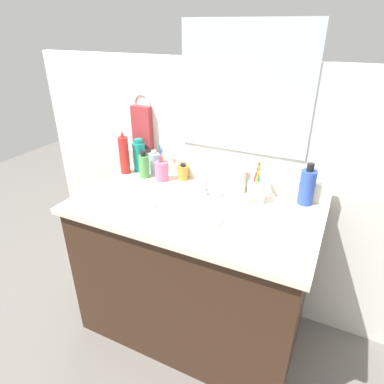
# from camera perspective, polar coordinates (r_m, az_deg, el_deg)

# --- Properties ---
(ground_plane) EXTENTS (6.00, 6.00, 0.00)m
(ground_plane) POSITION_cam_1_polar(r_m,az_deg,el_deg) (1.90, 0.02, -21.93)
(ground_plane) COLOR #66605B
(vanity_cabinet) EXTENTS (1.03, 0.52, 0.70)m
(vanity_cabinet) POSITION_cam_1_polar(r_m,az_deg,el_deg) (1.65, 0.02, -13.92)
(vanity_cabinet) COLOR #382316
(vanity_cabinet) RESTS_ON ground_plane
(countertop) EXTENTS (1.07, 0.57, 0.03)m
(countertop) POSITION_cam_1_polar(r_m,az_deg,el_deg) (1.44, 0.02, -2.93)
(countertop) COLOR beige
(countertop) RESTS_ON vanity_cabinet
(backsplash) EXTENTS (1.07, 0.02, 0.09)m
(backsplash) POSITION_cam_1_polar(r_m,az_deg,el_deg) (1.64, 4.20, 3.12)
(backsplash) COLOR beige
(backsplash) RESTS_ON countertop
(back_wall) EXTENTS (2.17, 0.04, 1.30)m
(back_wall) POSITION_cam_1_polar(r_m,az_deg,el_deg) (1.74, 4.84, 0.19)
(back_wall) COLOR silver
(back_wall) RESTS_ON ground_plane
(mirror_panel) EXTENTS (0.60, 0.01, 0.56)m
(mirror_panel) POSITION_cam_1_polar(r_m,az_deg,el_deg) (1.52, 8.97, 17.02)
(mirror_panel) COLOR #B2BCC6
(towel_ring) EXTENTS (0.10, 0.01, 0.10)m
(towel_ring) POSITION_cam_1_polar(r_m,az_deg,el_deg) (1.78, -8.51, 14.83)
(towel_ring) COLOR silver
(hand_towel) EXTENTS (0.11, 0.04, 0.22)m
(hand_towel) POSITION_cam_1_polar(r_m,az_deg,el_deg) (1.79, -8.57, 10.96)
(hand_towel) COLOR #A53338
(sink_basin) EXTENTS (0.33, 0.33, 0.11)m
(sink_basin) POSITION_cam_1_polar(r_m,az_deg,el_deg) (1.40, -1.10, -4.59)
(sink_basin) COLOR white
(sink_basin) RESTS_ON countertop
(faucet) EXTENTS (0.16, 0.10, 0.08)m
(faucet) POSITION_cam_1_polar(r_m,az_deg,el_deg) (1.53, 2.17, 0.69)
(faucet) COLOR silver
(faucet) RESTS_ON countertop
(bottle_lotion_white) EXTENTS (0.07, 0.07, 0.14)m
(bottle_lotion_white) POSITION_cam_1_polar(r_m,az_deg,el_deg) (1.55, 8.02, 2.16)
(bottle_lotion_white) COLOR white
(bottle_lotion_white) RESTS_ON countertop
(bottle_toner_green) EXTENTS (0.05, 0.05, 0.14)m
(bottle_toner_green) POSITION_cam_1_polar(r_m,az_deg,el_deg) (1.70, -8.24, 4.48)
(bottle_toner_green) COLOR #4C9E4C
(bottle_toner_green) RESTS_ON countertop
(bottle_shampoo_blue) EXTENTS (0.06, 0.06, 0.19)m
(bottle_shampoo_blue) POSITION_cam_1_polar(r_m,az_deg,el_deg) (1.50, 19.18, 0.88)
(bottle_shampoo_blue) COLOR #2D4CB2
(bottle_shampoo_blue) RESTS_ON countertop
(bottle_gel_clear) EXTENTS (0.05, 0.05, 0.12)m
(bottle_gel_clear) POSITION_cam_1_polar(r_m,az_deg,el_deg) (1.75, -6.53, 5.01)
(bottle_gel_clear) COLOR silver
(bottle_gel_clear) RESTS_ON countertop
(bottle_oil_amber) EXTENTS (0.05, 0.05, 0.09)m
(bottle_oil_amber) POSITION_cam_1_polar(r_m,az_deg,el_deg) (1.67, -1.54, 3.38)
(bottle_oil_amber) COLOR gold
(bottle_oil_amber) RESTS_ON countertop
(bottle_mouthwash_teal) EXTENTS (0.07, 0.07, 0.17)m
(bottle_mouthwash_teal) POSITION_cam_1_polar(r_m,az_deg,el_deg) (1.78, -9.04, 6.12)
(bottle_mouthwash_teal) COLOR teal
(bottle_mouthwash_teal) RESTS_ON countertop
(bottle_spray_red) EXTENTS (0.05, 0.05, 0.23)m
(bottle_spray_red) POSITION_cam_1_polar(r_m,az_deg,el_deg) (1.76, -11.59, 6.31)
(bottle_spray_red) COLOR red
(bottle_spray_red) RESTS_ON countertop
(cup_pink) EXTENTS (0.07, 0.09, 0.19)m
(cup_pink) POSITION_cam_1_polar(r_m,az_deg,el_deg) (1.66, -5.23, 3.80)
(cup_pink) COLOR #D16693
(cup_pink) RESTS_ON countertop
(cup_white_ceramic) EXTENTS (0.08, 0.09, 0.19)m
(cup_white_ceramic) POSITION_cam_1_polar(r_m,az_deg,el_deg) (1.48, 10.99, 0.19)
(cup_white_ceramic) COLOR white
(cup_white_ceramic) RESTS_ON countertop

